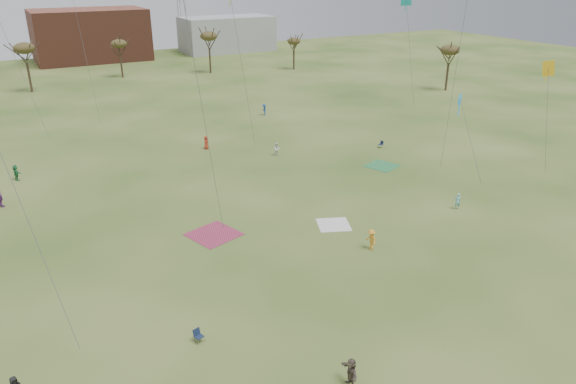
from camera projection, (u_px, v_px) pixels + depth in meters
ground at (380, 337)px, 34.03m from camera, size 260.00×260.00×0.00m
spectator_fore_c at (351, 372)px, 29.78m from camera, size 0.78×1.70×1.77m
flyer_mid_b at (371, 239)px, 44.22m from camera, size 0.67×1.14×1.75m
flyer_mid_c at (458, 201)px, 51.57m from camera, size 0.68×0.55×1.62m
spectator_mid_d at (0, 198)px, 51.92m from camera, size 0.82×1.19×1.87m
spectator_mid_e at (277, 149)px, 66.03m from camera, size 0.89×0.76×1.62m
flyer_far_a at (16, 173)px, 58.46m from camera, size 0.99×1.70×1.74m
flyer_far_b at (206, 142)px, 68.43m from camera, size 0.86×0.99×1.72m
flyer_far_c at (264, 110)px, 83.94m from camera, size 0.84×1.23×1.75m
blanket_cream at (334, 225)px, 48.65m from camera, size 3.71×3.71×0.03m
blanket_plum at (214, 234)px, 46.91m from camera, size 4.83×4.83×0.03m
blanket_olive at (382, 166)px, 62.93m from camera, size 4.18×4.18×0.03m
camp_chair_left at (199, 338)px, 33.46m from camera, size 0.64×0.67×0.87m
camp_chair_right at (381, 146)px, 69.13m from camera, size 0.63×0.59×0.87m
tree_line at (87, 56)px, 93.74m from camera, size 117.44×49.32×8.91m
building_brick at (90, 35)px, 130.60m from camera, size 26.00×16.00×12.00m
building_grey at (227, 34)px, 145.21m from camera, size 24.00×12.00×9.00m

